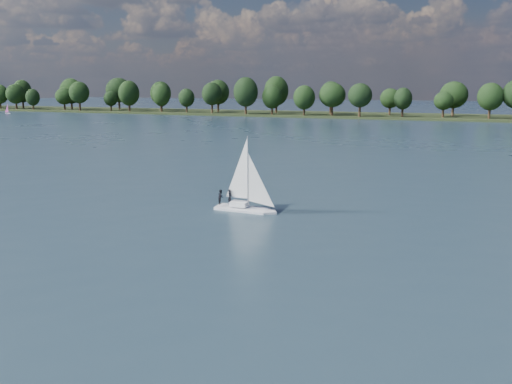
% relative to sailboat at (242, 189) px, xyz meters
% --- Properties ---
extents(ground, '(700.00, 700.00, 0.00)m').
position_rel_sailboat_xyz_m(ground, '(-7.42, 65.72, -2.24)').
color(ground, '#233342').
rests_on(ground, ground).
extents(far_shore, '(660.00, 40.00, 1.50)m').
position_rel_sailboat_xyz_m(far_shore, '(-7.42, 177.72, -2.24)').
color(far_shore, black).
rests_on(far_shore, ground).
extents(sailboat, '(6.16, 2.05, 7.99)m').
position_rel_sailboat_xyz_m(sailboat, '(0.00, 0.00, 0.00)').
color(sailboat, white).
rests_on(sailboat, ground).
extents(dinghy_pink, '(2.99, 1.78, 4.47)m').
position_rel_sailboat_xyz_m(dinghy_pink, '(-173.17, 140.52, -1.18)').
color(dinghy_pink, silver).
rests_on(dinghy_pink, ground).
extents(pontoon, '(4.36, 2.88, 0.50)m').
position_rel_sailboat_xyz_m(pontoon, '(-192.33, 161.44, -2.24)').
color(pontoon, slate).
rests_on(pontoon, ground).
extents(treeline, '(562.22, 73.79, 18.09)m').
position_rel_sailboat_xyz_m(treeline, '(-8.17, 173.71, 5.76)').
color(treeline, black).
rests_on(treeline, ground).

